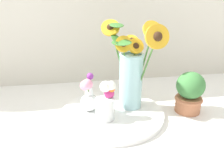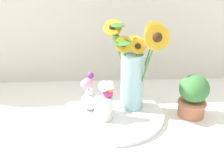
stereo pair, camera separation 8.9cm
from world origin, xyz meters
name	(u,v)px [view 1 (the left image)]	position (x,y,z in m)	size (l,w,h in m)	color
ground_plane	(118,129)	(0.00, 0.00, 0.00)	(6.00, 6.00, 0.00)	white
serving_tray	(112,113)	(-0.01, 0.11, 0.01)	(0.44, 0.44, 0.02)	white
mason_jar_sunflowers	(132,71)	(0.08, 0.14, 0.19)	(0.27, 0.25, 0.38)	#9ED1D6
vase_small_center	(106,102)	(-0.04, 0.05, 0.09)	(0.08, 0.07, 0.16)	white
vase_bulb_right	(88,97)	(-0.10, 0.13, 0.09)	(0.08, 0.08, 0.17)	white
potted_plant	(190,92)	(0.33, 0.09, 0.09)	(0.12, 0.12, 0.18)	#B7704C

